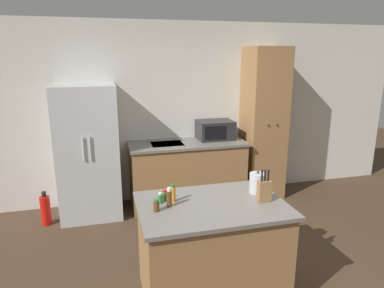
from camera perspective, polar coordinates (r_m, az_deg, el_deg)
The scene contains 15 objects.
ground_plane at distance 3.53m, azimuth 6.97°, elevation -22.57°, with size 14.00×14.00×0.00m, color #423021.
wall_back at distance 5.11m, azimuth -2.21°, elevation 5.28°, with size 7.20×0.06×2.60m.
refrigerator at distance 4.72m, azimuth -16.88°, elevation -1.30°, with size 0.78×0.71×1.77m.
back_counter at distance 5.00m, azimuth -0.79°, elevation -4.82°, with size 1.66×0.67×0.92m.
pantry_cabinet at distance 5.26m, azimuth 11.79°, elevation 3.29°, with size 0.56×0.59×2.25m.
kitchen_island at distance 3.19m, azimuth 3.21°, elevation -17.15°, with size 1.26×0.87×0.89m.
microwave at distance 5.05m, azimuth 3.88°, elevation 2.37°, with size 0.52×0.40×0.27m.
knife_block at distance 3.04m, azimuth 11.94°, elevation -7.58°, with size 0.11×0.06×0.29m.
spice_bottle_tall_dark at distance 2.98m, azimuth -5.32°, elevation -8.99°, with size 0.04×0.04×0.09m.
spice_bottle_short_red at distance 2.84m, azimuth -5.96°, elevation -10.21°, with size 0.05×0.05×0.10m.
spice_bottle_amber_oil at distance 2.90m, azimuth -3.82°, elevation -8.94°, with size 0.04×0.04×0.17m.
spice_bottle_green_herb at distance 3.04m, azimuth -4.59°, elevation -8.50°, with size 0.05×0.05×0.09m.
spice_bottle_pale_salt at distance 2.99m, azimuth -3.17°, elevation -8.24°, with size 0.04×0.04×0.16m.
kettle at distance 3.23m, azimuth 10.85°, elevation -6.38°, with size 0.15×0.15×0.21m.
fire_extinguisher at distance 4.85m, azimuth -23.21°, elevation -10.07°, with size 0.12×0.12×0.45m.
Camera 1 is at (-1.09, -2.60, 2.12)m, focal length 32.00 mm.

